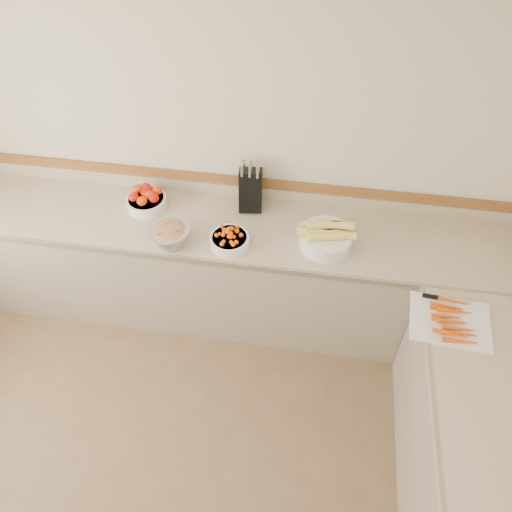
# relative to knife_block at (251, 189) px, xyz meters

# --- Properties ---
(back_wall) EXTENTS (4.00, 0.00, 4.00)m
(back_wall) POSITION_rel_knife_block_xyz_m (-0.23, 0.10, 0.25)
(back_wall) COLOR beige
(back_wall) RESTS_ON ground_plane
(counter_back) EXTENTS (4.00, 0.65, 1.08)m
(counter_back) POSITION_rel_knife_block_xyz_m (-0.23, -0.22, -0.60)
(counter_back) COLOR #C2AE8D
(counter_back) RESTS_ON ground_plane
(knife_block) EXTENTS (0.18, 0.20, 0.38)m
(knife_block) POSITION_rel_knife_block_xyz_m (0.00, 0.00, 0.00)
(knife_block) COLOR black
(knife_block) RESTS_ON counter_back
(tomato_bowl) EXTENTS (0.28, 0.28, 0.14)m
(tomato_bowl) POSITION_rel_knife_block_xyz_m (-0.71, -0.10, -0.09)
(tomato_bowl) COLOR white
(tomato_bowl) RESTS_ON counter_back
(cherry_tomato_bowl) EXTENTS (0.26, 0.26, 0.14)m
(cherry_tomato_bowl) POSITION_rel_knife_block_xyz_m (-0.08, -0.38, -0.11)
(cherry_tomato_bowl) COLOR white
(cherry_tomato_bowl) RESTS_ON counter_back
(corn_bowl) EXTENTS (0.38, 0.34, 0.20)m
(corn_bowl) POSITION_rel_knife_block_xyz_m (0.53, -0.29, -0.08)
(corn_bowl) COLOR white
(corn_bowl) RESTS_ON counter_back
(rhubarb_bowl) EXTENTS (0.27, 0.27, 0.16)m
(rhubarb_bowl) POSITION_rel_knife_block_xyz_m (-0.45, -0.43, -0.07)
(rhubarb_bowl) COLOR #B2B2BA
(rhubarb_bowl) RESTS_ON counter_back
(cutting_board) EXTENTS (0.46, 0.38, 0.06)m
(cutting_board) POSITION_rel_knife_block_xyz_m (1.26, -0.79, -0.13)
(cutting_board) COLOR white
(cutting_board) RESTS_ON counter_right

